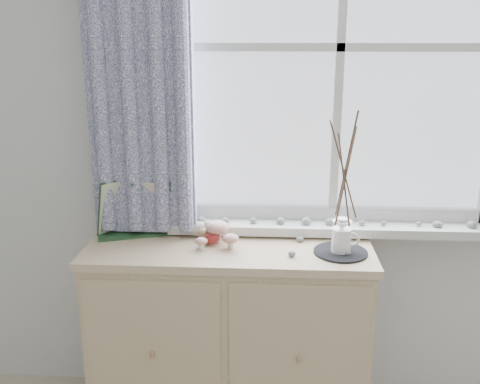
{
  "coord_description": "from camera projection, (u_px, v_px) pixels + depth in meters",
  "views": [
    {
      "loc": [
        0.02,
        -0.32,
        1.7
      ],
      "look_at": [
        -0.1,
        1.7,
        1.1
      ],
      "focal_mm": 40.0,
      "sensor_mm": 36.0,
      "label": 1
    }
  ],
  "objects": [
    {
      "name": "crocheted_doily",
      "position": [
        341.0,
        252.0,
        2.16
      ],
      "size": [
        0.22,
        0.22,
        0.01
      ],
      "primitive_type": "cylinder",
      "color": "black",
      "rests_on": "sideboard"
    },
    {
      "name": "botanical_book",
      "position": [
        133.0,
        209.0,
        2.29
      ],
      "size": [
        0.4,
        0.24,
        0.26
      ],
      "primitive_type": null,
      "rotation": [
        0.0,
        0.0,
        0.32
      ],
      "color": "#214525",
      "rests_on": "sideboard"
    },
    {
      "name": "room_shell",
      "position": [
        258.0,
        87.0,
        0.45
      ],
      "size": [
        4.04,
        4.04,
        2.62
      ],
      "color": "silver",
      "rests_on": "ground"
    },
    {
      "name": "wooden_eggs",
      "position": [
        205.0,
        233.0,
        2.3
      ],
      "size": [
        0.14,
        0.18,
        0.07
      ],
      "color": "#AA7D5E",
      "rests_on": "sideboard"
    },
    {
      "name": "songbird_figurine",
      "position": [
        199.0,
        228.0,
        2.33
      ],
      "size": [
        0.15,
        0.09,
        0.08
      ],
      "primitive_type": null,
      "rotation": [
        0.0,
        0.0,
        -0.14
      ],
      "color": "beige",
      "rests_on": "sideboard"
    },
    {
      "name": "toadstool_cluster",
      "position": [
        219.0,
        232.0,
        2.24
      ],
      "size": [
        0.18,
        0.16,
        0.09
      ],
      "color": "silver",
      "rests_on": "sideboard"
    },
    {
      "name": "sideboard_pebbles",
      "position": [
        313.0,
        249.0,
        2.18
      ],
      "size": [
        0.25,
        0.19,
        0.02
      ],
      "color": "gray",
      "rests_on": "sideboard"
    },
    {
      "name": "sideboard",
      "position": [
        229.0,
        335.0,
        2.36
      ],
      "size": [
        1.2,
        0.45,
        0.85
      ],
      "color": "beige",
      "rests_on": "ground"
    },
    {
      "name": "twig_pitcher",
      "position": [
        345.0,
        171.0,
        2.07
      ],
      "size": [
        0.27,
        0.27,
        0.6
      ],
      "rotation": [
        0.0,
        0.0,
        -0.36
      ],
      "color": "white",
      "rests_on": "crocheted_doily"
    }
  ]
}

